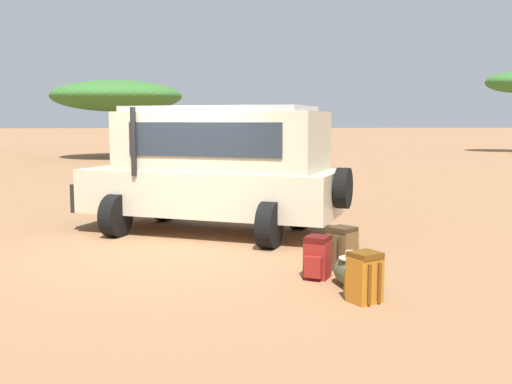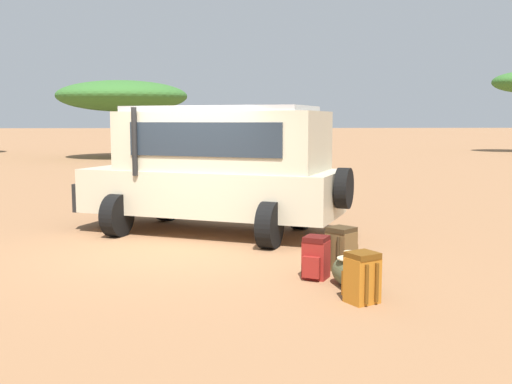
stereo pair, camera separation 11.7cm
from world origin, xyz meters
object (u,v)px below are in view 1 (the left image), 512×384
at_px(safari_vehicle, 216,167).
at_px(backpack_near_rear_wheel, 342,249).
at_px(duffel_bag_low_black_case, 354,274).
at_px(backpack_cluster_center, 364,278).
at_px(acacia_tree_left_mid, 117,96).
at_px(backpack_beside_front_wheel, 317,258).

distance_m(safari_vehicle, backpack_near_rear_wheel, 3.67).
height_order(safari_vehicle, duffel_bag_low_black_case, safari_vehicle).
bearing_deg(backpack_cluster_center, acacia_tree_left_mid, 104.29).
xyz_separation_m(safari_vehicle, acacia_tree_left_mid, (-5.47, 23.69, 2.25)).
xyz_separation_m(backpack_beside_front_wheel, backpack_near_rear_wheel, (0.45, 0.43, 0.02)).
xyz_separation_m(safari_vehicle, backpack_cluster_center, (1.74, -4.60, -0.99)).
relative_size(backpack_cluster_center, backpack_near_rear_wheel, 0.96).
xyz_separation_m(safari_vehicle, backpack_near_rear_wheel, (1.82, -3.04, -0.98)).
bearing_deg(backpack_near_rear_wheel, backpack_beside_front_wheel, -136.07).
height_order(safari_vehicle, backpack_beside_front_wheel, safari_vehicle).
bearing_deg(backpack_cluster_center, backpack_near_rear_wheel, 87.06).
distance_m(backpack_near_rear_wheel, duffel_bag_low_black_case, 1.00).
distance_m(backpack_beside_front_wheel, backpack_cluster_center, 1.18).
bearing_deg(acacia_tree_left_mid, safari_vehicle, -77.01).
bearing_deg(backpack_beside_front_wheel, backpack_cluster_center, -71.80).
xyz_separation_m(duffel_bag_low_black_case, acacia_tree_left_mid, (-7.23, 27.72, 3.36)).
bearing_deg(safari_vehicle, duffel_bag_low_black_case, -66.35).
bearing_deg(backpack_cluster_center, backpack_beside_front_wheel, 108.20).
height_order(backpack_near_rear_wheel, duffel_bag_low_black_case, backpack_near_rear_wheel).
distance_m(safari_vehicle, backpack_cluster_center, 5.01).
bearing_deg(acacia_tree_left_mid, backpack_cluster_center, -75.71).
bearing_deg(safari_vehicle, backpack_near_rear_wheel, -59.06).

